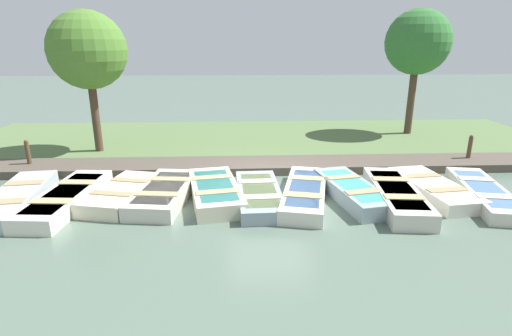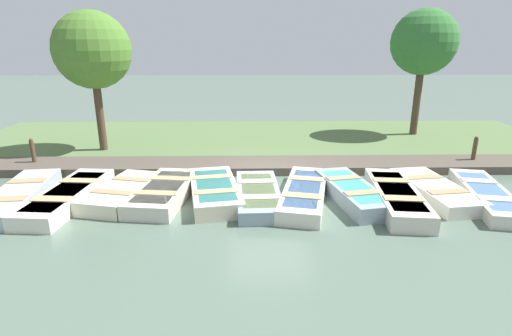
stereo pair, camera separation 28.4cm
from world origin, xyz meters
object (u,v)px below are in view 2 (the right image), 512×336
at_px(rowboat_3, 164,192).
at_px(rowboat_7, 352,192).
at_px(park_tree_far_left, 92,51).
at_px(park_tree_left, 424,43).
at_px(rowboat_2, 123,192).
at_px(rowboat_5, 258,195).
at_px(mooring_post_far, 474,152).
at_px(rowboat_1, 68,196).
at_px(rowboat_4, 214,191).
at_px(rowboat_0, 18,196).
at_px(rowboat_8, 396,196).
at_px(rowboat_6, 304,193).
at_px(mooring_post_near, 33,154).
at_px(rowboat_9, 435,190).
at_px(rowboat_10, 487,195).

relative_size(rowboat_3, rowboat_7, 0.97).
xyz_separation_m(park_tree_far_left, park_tree_left, (-2.37, 12.57, 0.25)).
height_order(rowboat_2, rowboat_7, rowboat_7).
bearing_deg(rowboat_5, mooring_post_far, 109.59).
height_order(rowboat_7, park_tree_left, park_tree_left).
bearing_deg(rowboat_7, mooring_post_far, 109.94).
xyz_separation_m(rowboat_1, park_tree_far_left, (-4.89, -0.74, 3.48)).
bearing_deg(rowboat_7, rowboat_4, -103.33).
bearing_deg(rowboat_4, rowboat_0, -97.58).
bearing_deg(rowboat_8, rowboat_0, -85.42).
relative_size(rowboat_1, rowboat_6, 1.00).
height_order(mooring_post_near, mooring_post_far, same).
bearing_deg(rowboat_9, rowboat_4, -96.78).
bearing_deg(rowboat_2, rowboat_5, 99.49).
bearing_deg(rowboat_1, mooring_post_near, -137.11).
xyz_separation_m(rowboat_7, mooring_post_near, (-2.81, -9.67, 0.31)).
xyz_separation_m(rowboat_0, rowboat_5, (-0.00, 6.18, -0.01)).
height_order(rowboat_8, park_tree_far_left, park_tree_far_left).
bearing_deg(rowboat_0, rowboat_5, 83.10).
height_order(mooring_post_near, park_tree_far_left, park_tree_far_left).
bearing_deg(rowboat_5, rowboat_1, -91.44).
relative_size(rowboat_7, rowboat_9, 1.02).
height_order(rowboat_2, rowboat_10, rowboat_2).
distance_m(rowboat_1, rowboat_4, 3.75).
bearing_deg(park_tree_far_left, rowboat_3, 34.26).
bearing_deg(park_tree_left, mooring_post_near, -72.93).
relative_size(rowboat_0, park_tree_far_left, 0.72).
height_order(rowboat_2, rowboat_5, rowboat_2).
bearing_deg(rowboat_2, rowboat_10, 100.69).
bearing_deg(mooring_post_far, park_tree_left, -176.44).
xyz_separation_m(rowboat_2, rowboat_10, (0.39, 9.49, -0.02)).
xyz_separation_m(rowboat_7, park_tree_left, (-7.15, 4.46, 3.71)).
distance_m(rowboat_1, rowboat_8, 8.40).
xyz_separation_m(rowboat_2, mooring_post_near, (-2.64, -3.63, 0.33)).
relative_size(rowboat_0, rowboat_4, 1.14).
distance_m(rowboat_1, rowboat_2, 1.36).
bearing_deg(rowboat_4, rowboat_10, 76.91).
xyz_separation_m(rowboat_3, park_tree_left, (-7.02, 9.41, 3.73)).
xyz_separation_m(rowboat_1, rowboat_4, (-0.27, 3.74, 0.01)).
relative_size(rowboat_3, rowboat_4, 0.98).
bearing_deg(park_tree_far_left, mooring_post_far, 81.30).
relative_size(rowboat_4, park_tree_far_left, 0.63).
bearing_deg(mooring_post_far, rowboat_7, -59.25).
xyz_separation_m(rowboat_0, park_tree_far_left, (-4.84, 0.53, 3.49)).
distance_m(rowboat_7, rowboat_9, 2.28).
bearing_deg(rowboat_10, rowboat_4, -81.41).
relative_size(rowboat_6, mooring_post_far, 3.46).
height_order(rowboat_3, mooring_post_far, mooring_post_far).
height_order(rowboat_2, mooring_post_far, mooring_post_far).
distance_m(rowboat_0, rowboat_7, 8.64).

